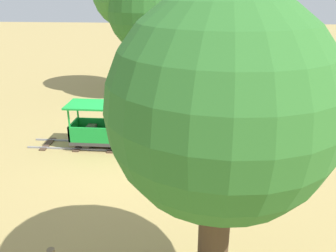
{
  "coord_description": "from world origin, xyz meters",
  "views": [
    {
      "loc": [
        6.95,
        0.57,
        3.32
      ],
      "look_at": [
        0.0,
        -0.02,
        0.55
      ],
      "focal_mm": 37.06,
      "sensor_mm": 36.0,
      "label": 1
    }
  ],
  "objects_px": {
    "locomotive": "(211,130)",
    "oak_tree_near": "(150,11)",
    "oak_tree_far": "(221,110)",
    "conductor_person": "(190,124)",
    "park_bench": "(167,95)",
    "passenger_car": "(122,130)"
  },
  "relations": [
    {
      "from": "passenger_car",
      "to": "conductor_person",
      "type": "xyz_separation_m",
      "value": [
        0.88,
        1.5,
        0.53
      ]
    },
    {
      "from": "oak_tree_near",
      "to": "oak_tree_far",
      "type": "height_order",
      "value": "oak_tree_near"
    },
    {
      "from": "park_bench",
      "to": "oak_tree_near",
      "type": "bearing_deg",
      "value": -153.73
    },
    {
      "from": "locomotive",
      "to": "oak_tree_far",
      "type": "height_order",
      "value": "oak_tree_far"
    },
    {
      "from": "locomotive",
      "to": "passenger_car",
      "type": "bearing_deg",
      "value": -90.0
    },
    {
      "from": "park_bench",
      "to": "oak_tree_far",
      "type": "distance_m",
      "value": 7.22
    },
    {
      "from": "locomotive",
      "to": "oak_tree_near",
      "type": "distance_m",
      "value": 5.02
    },
    {
      "from": "conductor_person",
      "to": "park_bench",
      "type": "distance_m",
      "value": 3.84
    },
    {
      "from": "conductor_person",
      "to": "oak_tree_near",
      "type": "xyz_separation_m",
      "value": [
        -5.01,
        -1.39,
        1.72
      ]
    },
    {
      "from": "passenger_car",
      "to": "oak_tree_near",
      "type": "relative_size",
      "value": 0.59
    },
    {
      "from": "park_bench",
      "to": "oak_tree_far",
      "type": "height_order",
      "value": "oak_tree_far"
    },
    {
      "from": "conductor_person",
      "to": "oak_tree_near",
      "type": "relative_size",
      "value": 0.41
    },
    {
      "from": "locomotive",
      "to": "passenger_car",
      "type": "relative_size",
      "value": 0.61
    },
    {
      "from": "conductor_person",
      "to": "park_bench",
      "type": "xyz_separation_m",
      "value": [
        -3.72,
        -0.75,
        -0.54
      ]
    },
    {
      "from": "locomotive",
      "to": "park_bench",
      "type": "bearing_deg",
      "value": -157.02
    },
    {
      "from": "park_bench",
      "to": "oak_tree_near",
      "type": "height_order",
      "value": "oak_tree_near"
    },
    {
      "from": "oak_tree_far",
      "to": "conductor_person",
      "type": "bearing_deg",
      "value": -174.14
    },
    {
      "from": "passenger_car",
      "to": "locomotive",
      "type": "bearing_deg",
      "value": 90.0
    },
    {
      "from": "park_bench",
      "to": "locomotive",
      "type": "bearing_deg",
      "value": 22.98
    },
    {
      "from": "passenger_car",
      "to": "oak_tree_near",
      "type": "xyz_separation_m",
      "value": [
        -4.13,
        0.11,
        2.26
      ]
    },
    {
      "from": "park_bench",
      "to": "oak_tree_far",
      "type": "xyz_separation_m",
      "value": [
        6.88,
        1.08,
        1.91
      ]
    },
    {
      "from": "locomotive",
      "to": "oak_tree_near",
      "type": "height_order",
      "value": "oak_tree_near"
    }
  ]
}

